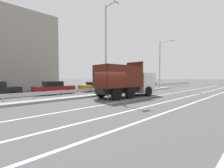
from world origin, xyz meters
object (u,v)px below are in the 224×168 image
street_lamp_3 (161,62)px  parked_car_5 (94,86)px  parked_car_6 (115,84)px  parked_car_7 (134,83)px  dump_truck (132,84)px  street_lamp_2 (106,47)px  median_road_sign (131,83)px  parked_car_8 (149,83)px  parked_car_4 (54,88)px

street_lamp_3 → parked_car_5: 12.22m
parked_car_6 → parked_car_7: parked_car_6 is taller
parked_car_6 → dump_truck: bearing=149.8°
street_lamp_3 → parked_car_7: 6.96m
parked_car_5 → street_lamp_2: bearing=155.4°
median_road_sign → parked_car_5: 5.64m
parked_car_5 → parked_car_7: (10.59, 0.71, 0.09)m
parked_car_6 → parked_car_8: (10.68, -0.05, -0.13)m
dump_truck → street_lamp_2: 5.13m
street_lamp_3 → parked_car_4: size_ratio=1.69×
street_lamp_3 → parked_car_5: size_ratio=1.85×
parked_car_5 → dump_truck: bearing=171.7°
street_lamp_2 → parked_car_6: size_ratio=2.04×
dump_truck → parked_car_8: bearing=120.6°
street_lamp_2 → street_lamp_3: bearing=-0.6°
parked_car_7 → median_road_sign: bearing=-51.1°
dump_truck → parked_car_4: dump_truck is taller
parked_car_6 → parked_car_7: 5.44m
street_lamp_2 → parked_car_6: street_lamp_2 is taller
street_lamp_3 → parked_car_5: bearing=153.7°
dump_truck → parked_car_6: (5.80, 8.29, -0.50)m
street_lamp_3 → parked_car_6: bearing=132.4°
dump_truck → parked_car_4: bearing=-142.7°
parked_car_6 → parked_car_8: 10.69m
parked_car_5 → median_road_sign: bearing=-156.1°
dump_truck → median_road_sign: dump_truck is taller
median_road_sign → street_lamp_3: bearing=-1.0°
street_lamp_2 → parked_car_8: size_ratio=2.39×
parked_car_4 → parked_car_5: 5.84m
median_road_sign → street_lamp_3: (7.81, -0.14, 3.37)m
street_lamp_3 → parked_car_8: street_lamp_3 is taller
dump_truck → parked_car_4: (-5.18, 7.90, -0.54)m
parked_car_4 → street_lamp_3: bearing=72.9°
parked_car_7 → parked_car_5: bearing=-82.7°
street_lamp_2 → parked_car_7: size_ratio=2.26×
street_lamp_3 → parked_car_6: 8.63m
street_lamp_2 → parked_car_4: (-3.90, 5.22, -4.72)m
median_road_sign → street_lamp_3: size_ratio=0.28×
street_lamp_3 → parked_car_7: bearing=88.1°
median_road_sign → parked_car_6: median_road_sign is taller
parked_car_5 → parked_car_7: size_ratio=0.98×
parked_car_4 → parked_car_8: 21.67m
street_lamp_2 → median_road_sign: bearing=0.1°
median_road_sign → parked_car_7: (8.00, 5.70, -0.40)m
dump_truck → parked_car_5: bearing=179.2°
parked_car_4 → parked_car_5: (5.84, -0.21, -0.07)m
street_lamp_3 → street_lamp_2: bearing=179.4°
dump_truck → parked_car_5: 7.73m
dump_truck → street_lamp_3: size_ratio=0.89×
dump_truck → street_lamp_2: bearing=-150.3°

